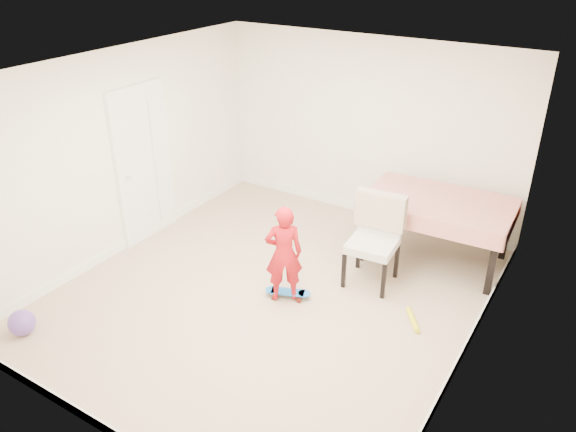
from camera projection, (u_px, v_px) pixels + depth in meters
The scene contains 17 objects.
ground at pixel (272, 292), 6.63m from camera, with size 5.00×5.00×0.00m, color tan.
ceiling at pixel (268, 73), 5.46m from camera, with size 4.50×5.00×0.04m, color white.
wall_back at pixel (367, 130), 7.92m from camera, with size 4.50×0.04×2.60m, color white.
wall_front at pixel (86, 310), 4.17m from camera, with size 4.50×0.04×2.60m, color white.
wall_left at pixel (123, 153), 7.09m from camera, with size 0.04×5.00×2.60m, color white.
wall_right at pixel (479, 247), 4.99m from camera, with size 0.04×5.00×2.60m, color white.
door at pixel (144, 166), 7.44m from camera, with size 0.10×0.94×2.11m, color white.
baseboard_back at pixel (362, 208), 8.49m from camera, with size 4.50×0.02×0.12m, color white.
baseboard_front at pixel (109, 430), 4.72m from camera, with size 4.50×0.02×0.12m, color white.
baseboard_left at pixel (135, 238), 7.66m from camera, with size 0.02×5.00×0.12m, color white.
baseboard_right at pixel (461, 356), 5.55m from camera, with size 0.02×5.00×0.12m, color white.
dining_table at pixel (435, 230), 7.12m from camera, with size 1.79×1.12×0.84m, color red, non-canonical shape.
dining_chair at pixel (372, 243), 6.58m from camera, with size 0.60×0.68×1.10m, color white, non-canonical shape.
skateboard at pixel (288, 294), 6.53m from camera, with size 0.53×0.19×0.08m, color blue, non-canonical shape.
child at pixel (284, 256), 6.24m from camera, with size 0.42×0.28×1.16m, color #B6121A.
balloon at pixel (22, 323), 5.89m from camera, with size 0.28×0.28×0.28m, color #6946A9.
foam_toy at pixel (413, 320), 6.11m from camera, with size 0.06×0.06×0.40m, color yellow.
Camera 1 is at (3.07, -4.57, 3.82)m, focal length 35.00 mm.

